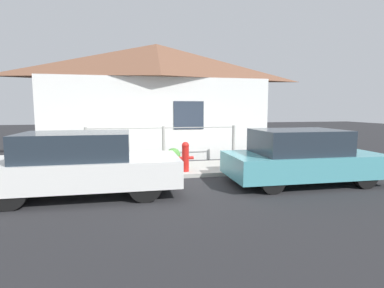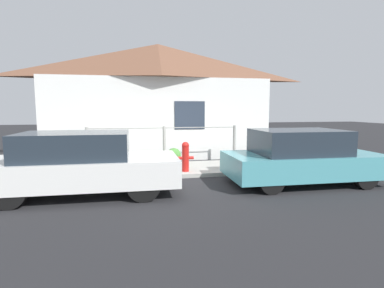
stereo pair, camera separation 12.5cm
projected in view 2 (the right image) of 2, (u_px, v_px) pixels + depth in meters
ground_plane at (172, 179)px, 8.08m from camera, size 60.00×60.00×0.00m
sidewalk at (167, 170)px, 9.03m from camera, size 24.00×1.97×0.11m
house at (158, 68)px, 11.32m from camera, size 8.58×2.23×4.31m
fence at (164, 143)px, 9.75m from camera, size 4.90×0.10×1.20m
car_left at (81, 164)px, 6.50m from camera, size 4.08×1.71×1.38m
car_right at (301, 157)px, 7.51m from camera, size 3.86×1.80×1.37m
fire_hydrant at (185, 156)px, 8.46m from camera, size 0.46×0.21×0.85m
potted_plant_near_hydrant at (174, 156)px, 9.33m from camera, size 0.44×0.44×0.55m
potted_plant_by_fence at (114, 157)px, 8.94m from camera, size 0.42×0.42×0.58m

